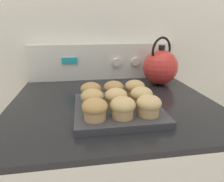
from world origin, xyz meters
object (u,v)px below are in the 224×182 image
object	(u,v)px
muffin_r2_c1	(113,89)
tea_kettle	(160,66)
muffin_r0_c1	(123,107)
muffin_r1_c1	(116,98)
muffin_r0_c2	(149,105)
muffin_r2_c2	(135,88)
muffin_r1_c0	(92,98)
muffin_r1_c2	(141,96)
muffin_r2_c0	(91,91)
muffin_r0_c0	(95,109)
muffin_pan	(117,109)

from	to	relation	value
muffin_r2_c1	tea_kettle	bearing A→B (deg)	38.48
muffin_r0_c1	muffin_r1_c1	distance (m)	0.08
muffin_r2_c1	tea_kettle	distance (m)	0.33
muffin_r0_c2	muffin_r2_c2	distance (m)	0.16
muffin_r1_c0	muffin_r1_c2	xyz separation A→B (m)	(0.16, -0.00, 0.00)
muffin_r1_c0	muffin_r1_c1	size ratio (longest dim) A/B	1.00
muffin_r1_c0	muffin_r1_c1	xyz separation A→B (m)	(0.08, -0.00, 0.00)
muffin_r0_c2	muffin_r1_c0	bearing A→B (deg)	153.43
muffin_r0_c1	muffin_r2_c2	bearing A→B (deg)	64.08
muffin_r2_c0	muffin_r2_c1	bearing A→B (deg)	2.96
muffin_r1_c1	tea_kettle	bearing A→B (deg)	47.67
muffin_r0_c1	muffin_r1_c0	size ratio (longest dim) A/B	1.00
muffin_r0_c1	muffin_r1_c1	xyz separation A→B (m)	(-0.01, 0.08, 0.00)
muffin_r0_c2	muffin_r2_c1	distance (m)	0.18
muffin_r2_c1	muffin_r2_c2	xyz separation A→B (m)	(0.08, 0.00, 0.00)
muffin_r0_c2	muffin_r0_c1	bearing A→B (deg)	-178.37
muffin_r0_c2	tea_kettle	distance (m)	0.41
muffin_r0_c0	muffin_r2_c0	bearing A→B (deg)	90.74
muffin_r0_c2	muffin_r2_c1	bearing A→B (deg)	116.22
muffin_r0_c0	muffin_r0_c2	bearing A→B (deg)	1.09
muffin_r1_c0	muffin_r2_c2	bearing A→B (deg)	26.72
tea_kettle	muffin_r1_c0	bearing A→B (deg)	-139.95
muffin_r1_c2	tea_kettle	world-z (taller)	tea_kettle
muffin_r0_c0	muffin_r0_c1	size ratio (longest dim) A/B	1.00
muffin_r2_c1	muffin_r2_c2	distance (m)	0.08
muffin_r0_c1	muffin_r2_c2	world-z (taller)	same
muffin_r2_c2	muffin_r0_c0	bearing A→B (deg)	-134.05
muffin_r0_c2	muffin_r1_c2	bearing A→B (deg)	89.15
muffin_r1_c2	muffin_r2_c1	bearing A→B (deg)	134.60
muffin_pan	muffin_r2_c0	distance (m)	0.12
muffin_r1_c0	muffin_r1_c1	bearing A→B (deg)	-2.54
muffin_r1_c2	tea_kettle	distance (m)	0.34
muffin_r2_c2	tea_kettle	distance (m)	0.28
muffin_r2_c2	muffin_r0_c1	bearing A→B (deg)	-115.92
tea_kettle	muffin_r2_c0	bearing A→B (deg)	-148.33
muffin_r2_c1	tea_kettle	size ratio (longest dim) A/B	0.33
muffin_r0_c2	muffin_r2_c2	bearing A→B (deg)	89.76
muffin_r1_c2	muffin_r2_c1	distance (m)	0.12
muffin_r1_c2	muffin_r2_c2	distance (m)	0.08
muffin_r2_c1	muffin_r2_c2	size ratio (longest dim) A/B	1.00
muffin_r0_c0	muffin_r2_c1	size ratio (longest dim) A/B	1.00
muffin_pan	muffin_r0_c2	bearing A→B (deg)	-44.09
muffin_r1_c2	muffin_r2_c0	world-z (taller)	same
muffin_r2_c0	muffin_r2_c1	distance (m)	0.08
muffin_r0_c2	muffin_r1_c1	world-z (taller)	same
muffin_pan	muffin_r1_c1	world-z (taller)	muffin_r1_c1
muffin_r0_c1	muffin_r2_c1	distance (m)	0.16
muffin_r1_c0	muffin_r1_c2	size ratio (longest dim) A/B	1.00
muffin_pan	muffin_r0_c1	xyz separation A→B (m)	(0.00, -0.08, 0.04)
muffin_r0_c2	muffin_r1_c1	size ratio (longest dim) A/B	1.00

